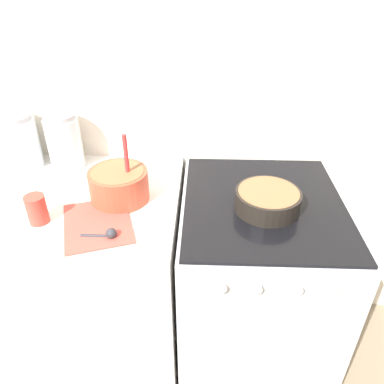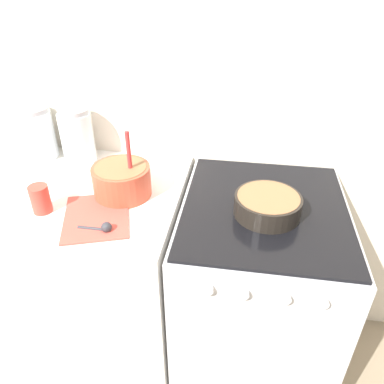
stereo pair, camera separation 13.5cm
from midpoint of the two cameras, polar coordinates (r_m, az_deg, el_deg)
wall_back at (r=1.62m, az=2.75°, el=14.22°), size 4.59×0.05×2.40m
countertop_cabinet at (r=1.79m, az=-12.46°, el=-12.49°), size 0.80×0.69×0.93m
stove at (r=1.70m, az=11.75°, el=-15.22°), size 0.61×0.71×0.93m
mixing_bowl at (r=1.41m, az=-7.99°, el=1.92°), size 0.22×0.22×0.26m
baking_pan at (r=1.34m, az=14.29°, el=-1.98°), size 0.23×0.23×0.07m
storage_jar_left at (r=1.77m, az=-20.70°, el=7.86°), size 0.17×0.17×0.23m
storage_jar_middle at (r=1.69m, az=-14.84°, el=7.78°), size 0.14×0.14×0.23m
tin_can at (r=1.39m, az=-19.58°, el=-1.10°), size 0.07×0.07×0.10m
recipe_page at (r=1.33m, az=-11.58°, el=-3.77°), size 0.30×0.34×0.01m
measuring_spoon at (r=1.25m, az=-10.44°, el=-5.46°), size 0.12×0.04×0.04m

